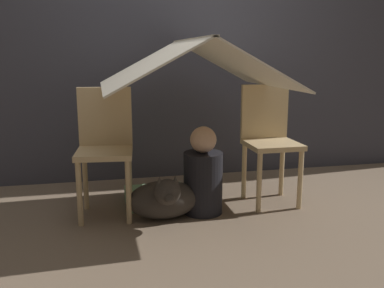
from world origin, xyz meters
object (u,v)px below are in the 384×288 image
(chair_left, at_px, (105,145))
(person_front, at_px, (203,176))
(chair_right, at_px, (269,137))
(dog, at_px, (164,199))

(chair_left, height_order, person_front, chair_left)
(chair_right, relative_size, person_front, 1.42)
(chair_right, xyz_separation_m, dog, (-0.82, -0.23, -0.33))
(chair_right, height_order, dog, chair_right)
(person_front, bearing_deg, chair_left, 167.76)
(chair_left, xyz_separation_m, chair_right, (1.19, 0.00, 0.00))
(chair_left, relative_size, chair_right, 1.00)
(chair_left, distance_m, person_front, 0.70)
(chair_right, relative_size, dog, 1.83)
(chair_left, distance_m, chair_right, 1.19)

